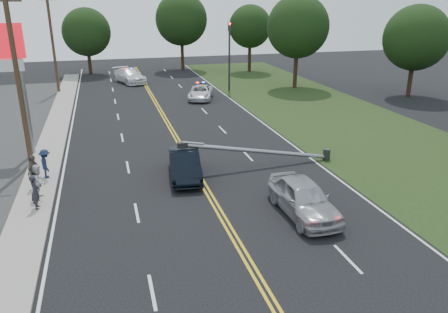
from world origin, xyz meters
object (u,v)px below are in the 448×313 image
object	(u,v)px
crashed_sedan	(185,164)
waiting_sedan	(303,198)
utility_pole_mid	(18,79)
bystander_a	(35,192)
traffic_signal	(229,51)
emergency_a	(201,93)
utility_pole_far	(53,43)
bystander_b	(39,181)
emergency_b	(129,76)
fallen_streetlight	(267,151)
bystander_c	(46,164)
bystander_d	(34,172)

from	to	relation	value
crashed_sedan	waiting_sedan	size ratio (longest dim) A/B	0.94
utility_pole_mid	bystander_a	world-z (taller)	utility_pole_mid
traffic_signal	emergency_a	bearing A→B (deg)	-140.44
traffic_signal	bystander_a	size ratio (longest dim) A/B	4.29
emergency_a	bystander_a	bearing A→B (deg)	-101.94
utility_pole_far	bystander_a	world-z (taller)	utility_pole_far
emergency_a	bystander_b	world-z (taller)	bystander_b
emergency_b	bystander_b	size ratio (longest dim) A/B	3.28
fallen_streetlight	bystander_c	size ratio (longest dim) A/B	5.82
crashed_sedan	bystander_a	world-z (taller)	bystander_a
waiting_sedan	emergency_a	bearing A→B (deg)	87.13
traffic_signal	bystander_d	bearing A→B (deg)	-127.40
traffic_signal	emergency_b	world-z (taller)	traffic_signal
emergency_b	bystander_d	world-z (taller)	bystander_d
traffic_signal	crashed_sedan	distance (m)	24.37
traffic_signal	bystander_c	bearing A→B (deg)	-128.29
fallen_streetlight	utility_pole_mid	xyz separation A→B (m)	(-13.39, 4.00, 4.17)
emergency_b	traffic_signal	bearing A→B (deg)	-57.57
utility_pole_mid	crashed_sedan	distance (m)	10.47
emergency_a	utility_pole_mid	bearing A→B (deg)	-114.05
waiting_sedan	bystander_a	distance (m)	12.30
traffic_signal	bystander_a	xyz separation A→B (m)	(-16.42, -24.49, -3.26)
fallen_streetlight	emergency_b	size ratio (longest dim) A/B	1.66
crashed_sedan	emergency_b	distance (m)	30.06
fallen_streetlight	waiting_sedan	xyz separation A→B (m)	(-0.57, -6.17, -0.10)
crashed_sedan	bystander_a	bearing A→B (deg)	-157.49
traffic_signal	utility_pole_mid	distance (m)	25.12
fallen_streetlight	traffic_signal	bearing A→B (deg)	79.41
crashed_sedan	waiting_sedan	distance (m)	7.25
traffic_signal	fallen_streetlight	xyz separation A→B (m)	(-4.11, -22.00, -3.29)
traffic_signal	emergency_b	xyz separation A→B (m)	(-9.90, 7.68, -3.39)
utility_pole_mid	waiting_sedan	world-z (taller)	utility_pole_mid
waiting_sedan	bystander_b	bearing A→B (deg)	156.59
waiting_sedan	utility_pole_mid	bearing A→B (deg)	140.67
bystander_a	bystander_c	world-z (taller)	bystander_a
traffic_signal	utility_pole_mid	xyz separation A→B (m)	(-17.50, -18.00, 0.88)
bystander_b	waiting_sedan	bearing A→B (deg)	-101.02
utility_pole_mid	utility_pole_far	world-z (taller)	same
bystander_a	waiting_sedan	bearing A→B (deg)	-110.78
bystander_b	crashed_sedan	bearing A→B (deg)	-71.18
emergency_b	bystander_b	world-z (taller)	bystander_b
traffic_signal	bystander_d	size ratio (longest dim) A/B	4.01
utility_pole_far	bystander_a	bearing A→B (deg)	-87.83
crashed_sedan	traffic_signal	bearing A→B (deg)	74.45
utility_pole_far	emergency_a	size ratio (longest dim) A/B	2.16
fallen_streetlight	emergency_b	distance (m)	30.24
traffic_signal	utility_pole_far	size ratio (longest dim) A/B	0.70
emergency_a	emergency_b	bearing A→B (deg)	137.86
waiting_sedan	bystander_d	world-z (taller)	bystander_d
traffic_signal	fallen_streetlight	size ratio (longest dim) A/B	0.75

